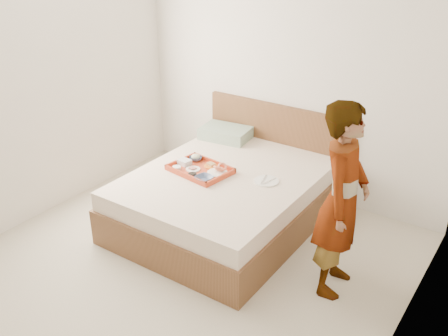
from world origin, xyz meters
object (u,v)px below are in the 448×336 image
dinner_plate (266,181)px  person (342,201)px  bed (226,199)px  tray (200,169)px

dinner_plate → person: person is taller
bed → person: bearing=-13.2°
bed → dinner_plate: (0.39, 0.09, 0.27)m
tray → dinner_plate: tray is taller
dinner_plate → person: 0.98m
bed → tray: bearing=-159.7°
bed → person: person is taller
bed → person: size_ratio=1.27×
tray → person: person is taller
person → tray: bearing=74.5°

